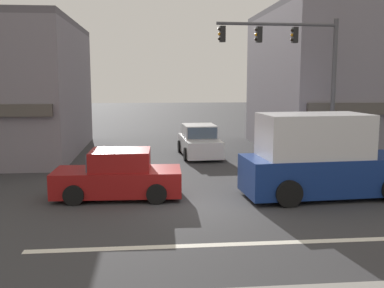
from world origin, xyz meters
TOP-DOWN VIEW (x-y plane):
  - ground_plane at (0.00, 0.00)m, footprint 120.00×120.00m
  - lane_marking_stripe at (0.00, -3.50)m, footprint 9.00×0.24m
  - building_right_corner at (11.17, 10.03)m, footprint 12.92×10.39m
  - utility_pole_far_right at (8.45, 8.97)m, footprint 1.40×0.22m
  - traffic_light_mast at (4.48, 3.99)m, footprint 4.89×0.39m
  - box_truck_waiting_far at (4.03, 0.50)m, footprint 5.72×2.51m
  - sedan_parked_curbside at (0.91, 8.75)m, footprint 2.02×4.17m
  - sedan_crossing_rightbound at (-2.64, 1.02)m, footprint 4.16×1.99m

SIDE VIEW (x-z plane):
  - ground_plane at x=0.00m, z-range 0.00..0.00m
  - lane_marking_stripe at x=0.00m, z-range 0.00..0.01m
  - sedan_parked_curbside at x=0.91m, z-range -0.08..1.50m
  - sedan_crossing_rightbound at x=-2.64m, z-range -0.08..1.50m
  - box_truck_waiting_far at x=4.03m, z-range -0.12..2.63m
  - building_right_corner at x=11.17m, z-range 0.00..7.57m
  - utility_pole_far_right at x=8.45m, z-range 0.15..7.63m
  - traffic_light_mast at x=4.48m, z-range 1.20..7.40m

